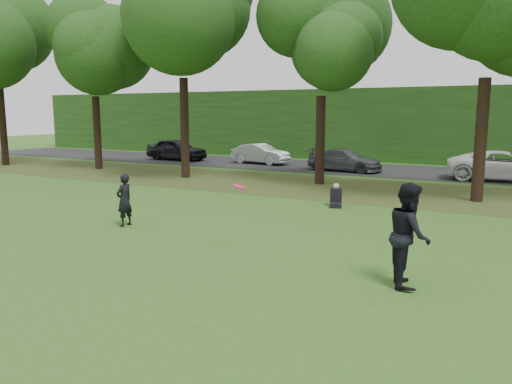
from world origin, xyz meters
TOP-DOWN VIEW (x-y plane):
  - ground at (0.00, 0.00)m, footprint 120.00×120.00m
  - leaf_litter at (0.00, 13.00)m, footprint 60.00×7.00m
  - street at (0.00, 21.00)m, footprint 70.00×7.00m
  - far_hedge at (0.00, 27.00)m, footprint 70.00×3.00m
  - player_left at (-4.88, 2.79)m, footprint 0.39×0.58m
  - player_right at (3.63, 1.50)m, footprint 1.04×1.18m
  - parked_cars at (-1.96, 19.61)m, footprint 34.03×3.99m
  - frisbee at (-0.38, 1.84)m, footprint 0.34×0.36m
  - seated_person at (-0.40, 8.82)m, footprint 0.63×0.82m
  - tree_line at (-0.34, 12.94)m, footprint 55.30×7.90m

SIDE VIEW (x-z plane):
  - ground at x=0.00m, z-range 0.00..0.00m
  - leaf_litter at x=0.00m, z-range 0.00..0.01m
  - street at x=0.00m, z-range 0.00..0.02m
  - seated_person at x=-0.40m, z-range -0.10..0.73m
  - parked_cars at x=-1.96m, z-range -0.04..1.48m
  - player_left at x=-4.88m, z-range 0.00..1.57m
  - player_right at x=3.63m, z-range 0.00..2.03m
  - frisbee at x=-0.38m, z-range 1.57..1.70m
  - far_hedge at x=0.00m, z-range 0.00..5.00m
  - tree_line at x=-0.34m, z-range 1.69..14.00m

